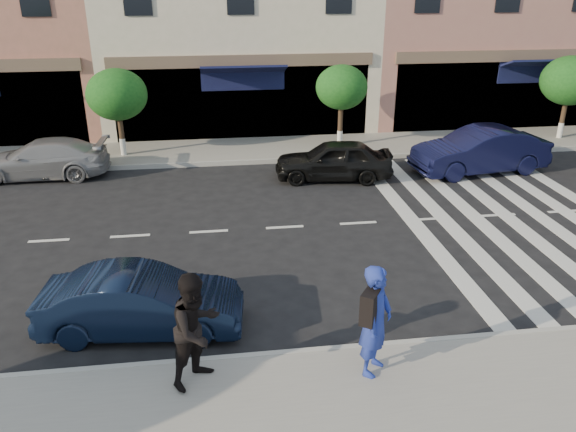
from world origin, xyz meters
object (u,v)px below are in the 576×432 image
object	(u,v)px
walker	(196,329)
car_far_right	(480,151)
car_far_left	(42,159)
car_far_mid	(334,160)
photographer	(376,320)
car_near_mid	(142,302)

from	to	relation	value
walker	car_far_right	distance (m)	13.32
walker	car_far_left	distance (m)	12.26
car_far_left	car_far_mid	distance (m)	9.55
photographer	walker	xyz separation A→B (m)	(-2.83, 0.16, -0.01)
walker	car_far_mid	size ratio (longest dim) A/B	0.51
photographer	car_far_mid	size ratio (longest dim) A/B	0.51
car_near_mid	car_far_right	bearing A→B (deg)	-46.96
car_far_mid	car_far_right	size ratio (longest dim) A/B	0.83
car_near_mid	car_far_mid	size ratio (longest dim) A/B	0.98
car_far_left	photographer	bearing A→B (deg)	37.24
car_far_right	car_far_left	bearing A→B (deg)	-103.49
walker	car_far_left	xyz separation A→B (m)	(-5.18, 11.10, -0.49)
car_near_mid	car_far_right	world-z (taller)	car_far_right
walker	car_far_left	size ratio (longest dim) A/B	0.45
car_far_mid	car_near_mid	bearing A→B (deg)	-26.69
car_near_mid	car_far_left	distance (m)	10.24
photographer	car_near_mid	bearing A→B (deg)	98.98
walker	car_far_left	world-z (taller)	walker
car_far_mid	car_far_right	world-z (taller)	car_far_right
car_near_mid	car_far_mid	xyz separation A→B (m)	(5.30, 7.87, 0.03)
walker	car_far_mid	xyz separation A→B (m)	(4.25, 9.60, -0.47)
walker	car_near_mid	size ratio (longest dim) A/B	0.52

